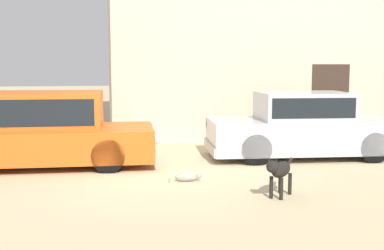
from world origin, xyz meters
The scene contains 6 objects.
ground_plane centered at (0.00, 0.00, 0.00)m, with size 80.00×80.00×0.00m, color tan.
parked_sedan_nearest centered at (-2.10, 1.05, 0.80)m, with size 4.78×1.97×1.54m.
parked_sedan_second centered at (3.69, 1.09, 0.73)m, with size 4.54×2.05×1.48m.
apartment_block centered at (8.02, 6.43, 4.24)m, with size 17.16×5.87×8.49m.
stray_dog_spotted centered at (1.95, -2.14, 0.43)m, with size 0.71×0.80×0.68m.
stray_cat centered at (0.69, -0.81, 0.08)m, with size 0.61×0.27×0.16m.
Camera 1 is at (-0.75, -9.56, 2.11)m, focal length 46.94 mm.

